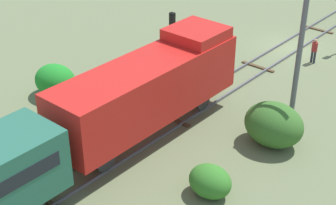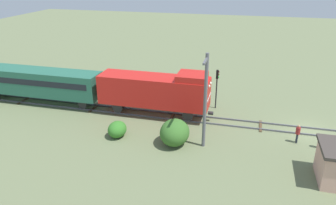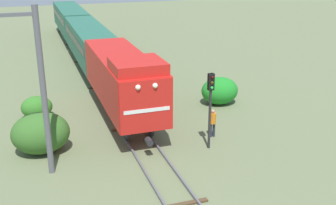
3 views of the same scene
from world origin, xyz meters
name	(u,v)px [view 1 (image 1 of 3)]	position (x,y,z in m)	size (l,w,h in m)	color
ground_plane	(290,47)	(0.00, 0.00, 0.00)	(157.03, 157.03, 0.00)	#66704C
railway_track	(290,46)	(0.00, 0.00, 0.07)	(2.40, 104.68, 0.16)	#595960
locomotive	(151,86)	(0.00, 14.81, 2.77)	(2.90, 11.60, 4.60)	red
traffic_signal_mid	(172,33)	(3.40, 9.10, 2.96)	(0.32, 0.34, 4.26)	#262628
worker_near_track	(314,49)	(-2.40, 1.36, 1.00)	(0.38, 0.38, 1.70)	#262B38
worker_by_signal	(149,66)	(4.20, 10.40, 1.00)	(0.38, 0.38, 1.70)	#262B38
catenary_mast	(301,50)	(-5.06, 9.12, 4.30)	(1.94, 0.28, 8.10)	#595960
bush_near	(210,181)	(-5.30, 16.85, 0.72)	(1.98, 1.62, 1.44)	#337526
bush_mid	(274,125)	(-5.30, 11.56, 1.11)	(3.07, 2.51, 2.23)	#356526
bush_far	(55,81)	(7.05, 15.41, 0.96)	(2.64, 2.16, 1.92)	#1E8526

